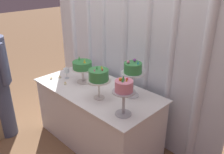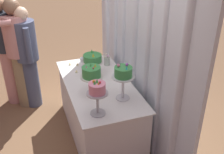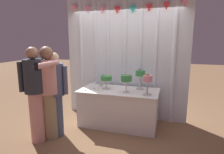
{
  "view_description": "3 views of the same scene",
  "coord_description": "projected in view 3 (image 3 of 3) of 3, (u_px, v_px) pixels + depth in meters",
  "views": [
    {
      "loc": [
        1.99,
        -1.64,
        2.14
      ],
      "look_at": [
        0.19,
        0.18,
        0.99
      ],
      "focal_mm": 37.72,
      "sensor_mm": 36.0,
      "label": 1
    },
    {
      "loc": [
        3.0,
        -0.75,
        2.6
      ],
      "look_at": [
        0.13,
        0.24,
        0.93
      ],
      "focal_mm": 44.29,
      "sensor_mm": 36.0,
      "label": 2
    },
    {
      "loc": [
        1.02,
        -3.72,
        1.85
      ],
      "look_at": [
        -0.17,
        0.15,
        1.05
      ],
      "focal_mm": 30.67,
      "sensor_mm": 36.0,
      "label": 3
    }
  ],
  "objects": [
    {
      "name": "tealight_near_left",
      "position": [
        90.0,
        89.0,
        4.12
      ],
      "size": [
        0.04,
        0.04,
        0.03
      ],
      "color": "beige",
      "rests_on": "cake_table"
    },
    {
      "name": "draped_curtain",
      "position": [
        125.0,
        56.0,
        4.42
      ],
      "size": [
        2.87,
        0.16,
        2.85
      ],
      "color": "silver",
      "rests_on": "ground_plane"
    },
    {
      "name": "tealight_near_right",
      "position": [
        98.0,
        90.0,
        4.0
      ],
      "size": [
        0.04,
        0.04,
        0.03
      ],
      "color": "beige",
      "rests_on": "cake_table"
    },
    {
      "name": "guest_man_dark_suit",
      "position": [
        35.0,
        91.0,
        3.37
      ],
      "size": [
        0.47,
        0.47,
        1.73
      ],
      "color": "#D6938E",
      "rests_on": "ground_plane"
    },
    {
      "name": "cake_table",
      "position": [
        119.0,
        107.0,
        4.15
      ],
      "size": [
        1.68,
        0.83,
        0.79
      ],
      "color": "white",
      "rests_on": "ground_plane"
    },
    {
      "name": "cake_display_leftmost",
      "position": [
        106.0,
        79.0,
        4.12
      ],
      "size": [
        0.27,
        0.27,
        0.34
      ],
      "color": "silver",
      "rests_on": "cake_table"
    },
    {
      "name": "wine_glass",
      "position": [
        94.0,
        84.0,
        4.14
      ],
      "size": [
        0.08,
        0.08,
        0.15
      ],
      "color": "silver",
      "rests_on": "cake_table"
    },
    {
      "name": "guest_man_pink_jacket",
      "position": [
        55.0,
        92.0,
        3.59
      ],
      "size": [
        0.5,
        0.38,
        1.62
      ],
      "color": "#4C5675",
      "rests_on": "ground_plane"
    },
    {
      "name": "guest_girl_blue_dress",
      "position": [
        48.0,
        90.0,
        3.49
      ],
      "size": [
        0.54,
        0.79,
        1.73
      ],
      "color": "#9E8966",
      "rests_on": "ground_plane"
    },
    {
      "name": "cake_display_midleft",
      "position": [
        126.0,
        79.0,
        3.84
      ],
      "size": [
        0.28,
        0.28,
        0.39
      ],
      "color": "silver",
      "rests_on": "cake_table"
    },
    {
      "name": "tealight_far_left",
      "position": [
        85.0,
        90.0,
        4.04
      ],
      "size": [
        0.04,
        0.04,
        0.03
      ],
      "color": "beige",
      "rests_on": "cake_table"
    },
    {
      "name": "flower_vase",
      "position": [
        101.0,
        82.0,
        4.47
      ],
      "size": [
        0.09,
        0.09,
        0.18
      ],
      "color": "#B2C1B2",
      "rests_on": "cake_table"
    },
    {
      "name": "cake_display_midright",
      "position": [
        140.0,
        75.0,
        4.06
      ],
      "size": [
        0.27,
        0.27,
        0.45
      ],
      "color": "silver",
      "rests_on": "cake_table"
    },
    {
      "name": "ground_plane",
      "position": [
        117.0,
        126.0,
        4.14
      ],
      "size": [
        24.0,
        24.0,
        0.0
      ],
      "primitive_type": "plane",
      "color": "#846042"
    },
    {
      "name": "cake_display_rightmost",
      "position": [
        148.0,
        80.0,
        3.66
      ],
      "size": [
        0.23,
        0.23,
        0.43
      ],
      "color": "#B2B2B7",
      "rests_on": "cake_table"
    }
  ]
}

